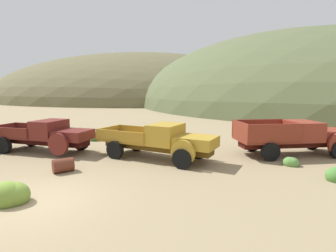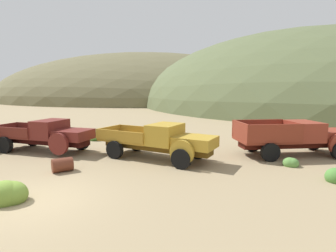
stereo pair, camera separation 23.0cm
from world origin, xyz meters
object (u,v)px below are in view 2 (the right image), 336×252
oil_drum_tipped (62,165)px  truck_oxblood (49,135)px  truck_mustard (164,141)px  truck_rust_red (301,137)px

oil_drum_tipped → truck_oxblood: bearing=130.1°
truck_mustard → truck_rust_red: size_ratio=1.01×
truck_oxblood → truck_rust_red: truck_rust_red is taller
truck_oxblood → truck_mustard: bearing=2.9°
truck_mustard → truck_rust_red: bearing=36.2°
truck_mustard → truck_rust_red: 7.68m
truck_mustard → truck_rust_red: truck_rust_red is taller
truck_mustard → oil_drum_tipped: truck_mustard is taller
truck_oxblood → oil_drum_tipped: truck_oxblood is taller
truck_rust_red → oil_drum_tipped: truck_rust_red is taller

